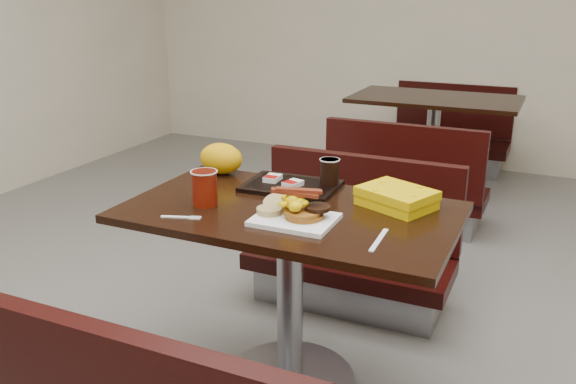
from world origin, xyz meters
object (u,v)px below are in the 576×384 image
at_px(bench_far_n, 449,130).
at_px(paper_bag, 221,158).
at_px(coffee_cup_near, 205,188).
at_px(clamshell, 397,198).
at_px(table_near, 290,300).
at_px(pancake_stack, 304,214).
at_px(platter, 295,220).
at_px(tray, 291,186).
at_px(fork, 175,217).
at_px(bench_near_n, 349,238).
at_px(hashbrown_sleeve_left, 273,178).
at_px(table_far, 432,147).
at_px(bench_far_s, 409,173).
at_px(coffee_cup_far, 330,172).
at_px(hashbrown_sleeve_right, 293,184).
at_px(knife, 379,240).

height_order(bench_far_n, paper_bag, paper_bag).
bearing_deg(coffee_cup_near, clamshell, 22.86).
xyz_separation_m(table_near, pancake_stack, (0.10, -0.10, 0.40)).
xyz_separation_m(platter, tray, (-0.16, 0.33, 0.00)).
height_order(fork, clamshell, clamshell).
bearing_deg(bench_near_n, platter, -85.16).
distance_m(coffee_cup_near, clamshell, 0.71).
bearing_deg(hashbrown_sleeve_left, paper_bag, 165.95).
bearing_deg(table_far, bench_near_n, -90.00).
relative_size(bench_far_s, platter, 3.63).
distance_m(table_far, hashbrown_sleeve_left, 2.41).
xyz_separation_m(table_near, bench_near_n, (0.00, 0.70, -0.02)).
xyz_separation_m(bench_near_n, hashbrown_sleeve_left, (-0.18, -0.47, 0.42)).
height_order(bench_near_n, coffee_cup_far, coffee_cup_far).
bearing_deg(tray, platter, -66.82).
xyz_separation_m(hashbrown_sleeve_right, clamshell, (0.42, -0.02, 0.01)).
bearing_deg(hashbrown_sleeve_left, fork, -110.53).
xyz_separation_m(platter, hashbrown_sleeve_left, (-0.25, 0.34, 0.02)).
relative_size(bench_far_n, paper_bag, 5.19).
height_order(coffee_cup_far, clamshell, coffee_cup_far).
bearing_deg(bench_far_n, pancake_stack, -88.33).
bearing_deg(coffee_cup_far, fork, -125.33).
relative_size(bench_far_s, pancake_stack, 7.55).
relative_size(tray, coffee_cup_far, 3.57).
bearing_deg(bench_far_s, bench_near_n, -90.00).
distance_m(pancake_stack, hashbrown_sleeve_left, 0.43).
height_order(platter, hashbrown_sleeve_left, hashbrown_sleeve_left).
bearing_deg(paper_bag, hashbrown_sleeve_left, -10.78).
bearing_deg(bench_near_n, bench_far_n, 90.00).
bearing_deg(hashbrown_sleeve_left, pancake_stack, -52.99).
relative_size(bench_far_s, bench_far_n, 1.00).
distance_m(clamshell, paper_bag, 0.81).
bearing_deg(platter, table_far, 90.89).
height_order(table_far, coffee_cup_far, coffee_cup_far).
xyz_separation_m(clamshell, paper_bag, (-0.80, 0.10, 0.03)).
bearing_deg(paper_bag, bench_near_n, 42.97).
height_order(table_near, hashbrown_sleeve_left, hashbrown_sleeve_left).
relative_size(bench_near_n, platter, 3.63).
bearing_deg(bench_far_n, coffee_cup_far, -89.12).
distance_m(bench_far_s, coffee_cup_far, 1.69).
distance_m(fork, hashbrown_sleeve_right, 0.51).
relative_size(table_far, platter, 4.35).
distance_m(platter, fork, 0.42).
distance_m(knife, paper_bag, 0.94).
distance_m(bench_far_s, bench_far_n, 1.40).
relative_size(platter, coffee_cup_far, 2.66).
relative_size(bench_far_s, tray, 2.71).
bearing_deg(pancake_stack, platter, -158.28).
distance_m(coffee_cup_near, fork, 0.17).
distance_m(bench_near_n, bench_far_s, 1.20).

